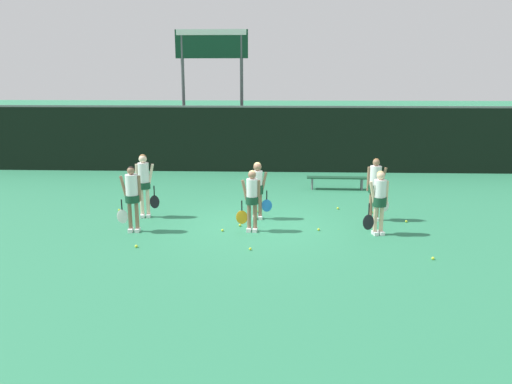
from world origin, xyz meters
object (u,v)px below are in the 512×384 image
object	(u,v)px
player_1	(252,196)
tennis_ball_10	(338,208)
bench_courtside	(337,179)
tennis_ball_0	(222,230)
player_5	(375,184)
player_2	(379,198)
tennis_ball_2	(250,249)
player_4	(258,186)
tennis_ball_5	(406,221)
player_0	(132,194)
tennis_ball_4	(119,210)
tennis_ball_3	(433,258)
tennis_ball_8	(372,212)
scoreboard	(212,62)
tennis_ball_6	(240,225)
player_3	(144,180)
tennis_ball_1	(319,229)
tennis_ball_9	(136,246)
tennis_ball_7	(257,211)

from	to	relation	value
player_1	tennis_ball_10	bearing A→B (deg)	47.74
bench_courtside	tennis_ball_0	xyz separation A→B (m)	(-3.55, -5.09, -0.36)
player_5	player_2	bearing A→B (deg)	-87.93
tennis_ball_0	tennis_ball_2	bearing A→B (deg)	-60.29
player_4	tennis_ball_5	bearing A→B (deg)	-7.77
player_0	player_5	bearing A→B (deg)	7.01
tennis_ball_2	tennis_ball_4	size ratio (longest dim) A/B	0.94
tennis_ball_3	tennis_ball_8	size ratio (longest dim) A/B	0.98
scoreboard	tennis_ball_5	bearing A→B (deg)	-54.03
tennis_ball_4	tennis_ball_6	xyz separation A→B (m)	(3.73, -1.40, -0.00)
player_3	tennis_ball_3	xyz separation A→B (m)	(7.19, -3.13, -1.05)
player_5	tennis_ball_0	bearing A→B (deg)	-155.09
tennis_ball_0	tennis_ball_5	xyz separation A→B (m)	(4.99, 1.02, -0.00)
tennis_ball_3	tennis_ball_10	world-z (taller)	tennis_ball_3
player_2	tennis_ball_1	xyz separation A→B (m)	(-1.47, 0.24, -0.93)
tennis_ball_9	player_2	bearing A→B (deg)	12.05
player_5	tennis_ball_7	xyz separation A→B (m)	(-3.30, 0.69, -0.99)
player_0	tennis_ball_2	bearing A→B (deg)	-27.37
player_1	player_4	size ratio (longest dim) A/B	0.99
tennis_ball_7	player_4	bearing A→B (deg)	-85.58
scoreboard	player_4	bearing A→B (deg)	-75.03
tennis_ball_9	player_1	bearing A→B (deg)	27.77
player_4	tennis_ball_6	size ratio (longest dim) A/B	24.10
tennis_ball_1	tennis_ball_2	xyz separation A→B (m)	(-1.71, -1.56, -0.00)
player_1	player_3	bearing A→B (deg)	164.17
scoreboard	tennis_ball_8	bearing A→B (deg)	-54.62
player_1	tennis_ball_8	distance (m)	4.02
scoreboard	player_3	xyz separation A→B (m)	(-0.90, -8.60, -3.44)
tennis_ball_6	tennis_ball_8	world-z (taller)	tennis_ball_8
tennis_ball_6	tennis_ball_4	bearing A→B (deg)	159.36
tennis_ball_6	tennis_ball_8	distance (m)	4.05
tennis_ball_0	tennis_ball_2	distance (m)	1.61
player_3	player_4	distance (m)	3.22
player_0	tennis_ball_9	bearing A→B (deg)	-76.48
player_1	tennis_ball_6	size ratio (longest dim) A/B	23.96
player_5	tennis_ball_3	distance (m)	3.31
tennis_ball_4	tennis_ball_6	size ratio (longest dim) A/B	1.01
player_1	tennis_ball_9	xyz separation A→B (m)	(-2.66, -1.40, -0.90)
player_0	player_5	xyz separation A→B (m)	(6.42, 1.31, 0.02)
tennis_ball_3	tennis_ball_10	bearing A→B (deg)	110.74
player_3	tennis_ball_2	size ratio (longest dim) A/B	28.14
player_3	tennis_ball_4	world-z (taller)	player_3
tennis_ball_9	tennis_ball_10	distance (m)	6.33
player_1	tennis_ball_2	world-z (taller)	player_1
bench_courtside	player_2	distance (m)	5.21
player_0	scoreboard	bearing A→B (deg)	80.59
player_1	tennis_ball_5	world-z (taller)	player_1
scoreboard	tennis_ball_6	distance (m)	10.59
tennis_ball_4	player_5	bearing A→B (deg)	-5.04
player_1	player_2	size ratio (longest dim) A/B	0.98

